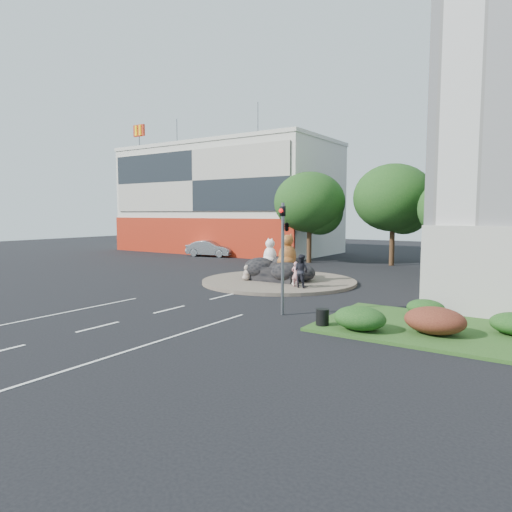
{
  "coord_description": "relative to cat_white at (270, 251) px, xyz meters",
  "views": [
    {
      "loc": [
        15.21,
        -15.3,
        4.55
      ],
      "look_at": [
        0.17,
        7.06,
        2.0
      ],
      "focal_mm": 32.0,
      "sensor_mm": 36.0,
      "label": 1
    }
  ],
  "objects": [
    {
      "name": "hedge_red",
      "position": [
        12.39,
        -8.32,
        -1.39
      ],
      "size": [
        2.2,
        1.76,
        0.99
      ],
      "primitive_type": "ellipsoid",
      "color": "#4A1913",
      "rests_on": "grass_verge"
    },
    {
      "name": "litter_bin",
      "position": [
        8.39,
        -9.44,
        -1.56
      ],
      "size": [
        0.69,
        0.69,
        0.65
      ],
      "primitive_type": "cylinder",
      "rotation": [
        0.0,
        0.0,
        -0.42
      ],
      "color": "black",
      "rests_on": "grass_verge"
    },
    {
      "name": "shophouse_block",
      "position": [
        -17.11,
        17.59,
        4.18
      ],
      "size": [
        25.2,
        12.3,
        17.4
      ],
      "color": "beige",
      "rests_on": "ground"
    },
    {
      "name": "ground",
      "position": [
        0.89,
        -10.32,
        -2.01
      ],
      "size": [
        120.0,
        120.0,
        0.0
      ],
      "primitive_type": "plane",
      "color": "black",
      "rests_on": "ground"
    },
    {
      "name": "kitten_calico",
      "position": [
        -0.76,
        -1.62,
        -1.29
      ],
      "size": [
        0.81,
        0.79,
        1.03
      ],
      "primitive_type": null,
      "rotation": [
        0.0,
        0.0,
        -0.58
      ],
      "color": "silver",
      "rests_on": "roundabout_island"
    },
    {
      "name": "parked_car",
      "position": [
        -14.37,
        11.11,
        -1.17
      ],
      "size": [
        5.32,
        2.78,
        1.67
      ],
      "primitive_type": "imported",
      "rotation": [
        0.0,
        0.0,
        1.78
      ],
      "color": "#989B9F",
      "rests_on": "ground"
    },
    {
      "name": "rock_plinth",
      "position": [
        0.89,
        -0.32,
        -1.36
      ],
      "size": [
        3.2,
        2.6,
        0.9
      ],
      "primitive_type": null,
      "color": "black",
      "rests_on": "roundabout_island"
    },
    {
      "name": "kitten_white",
      "position": [
        3.02,
        -1.91,
        -1.41
      ],
      "size": [
        0.52,
        0.46,
        0.8
      ],
      "primitive_type": null,
      "rotation": [
        0.0,
        0.0,
        0.1
      ],
      "color": "silver",
      "rests_on": "roundabout_island"
    },
    {
      "name": "tree_mid",
      "position": [
        3.96,
        13.74,
        3.55
      ],
      "size": [
        6.84,
        6.84,
        8.76
      ],
      "color": "#382314",
      "rests_on": "ground"
    },
    {
      "name": "roundabout_island",
      "position": [
        0.89,
        -0.32,
        -1.91
      ],
      "size": [
        10.0,
        10.0,
        0.2
      ],
      "primitive_type": "cylinder",
      "color": "brown",
      "rests_on": "ground"
    },
    {
      "name": "pedestrian_pink",
      "position": [
        3.18,
        -2.18,
        -1.06
      ],
      "size": [
        0.57,
        0.39,
        1.5
      ],
      "primitive_type": "imported",
      "rotation": [
        0.0,
        0.0,
        3.2
      ],
      "color": "pink",
      "rests_on": "roundabout_island"
    },
    {
      "name": "pedestrian_dark",
      "position": [
        3.55,
        -2.22,
        -0.83
      ],
      "size": [
        1.06,
        0.89,
        1.95
      ],
      "primitive_type": "imported",
      "rotation": [
        0.0,
        0.0,
        2.97
      ],
      "color": "black",
      "rests_on": "roundabout_island"
    },
    {
      "name": "grass_verge",
      "position": [
        12.89,
        -7.32,
        -1.95
      ],
      "size": [
        10.0,
        6.0,
        0.12
      ],
      "primitive_type": "cube",
      "color": "#204517",
      "rests_on": "ground"
    },
    {
      "name": "tree_right",
      "position": [
        9.96,
        9.74,
        2.62
      ],
      "size": [
        5.7,
        5.7,
        7.3
      ],
      "color": "#382314",
      "rests_on": "ground"
    },
    {
      "name": "cat_white",
      "position": [
        0.0,
        0.0,
        0.0
      ],
      "size": [
        1.3,
        1.2,
        1.81
      ],
      "primitive_type": null,
      "rotation": [
        0.0,
        0.0,
        -0.28
      ],
      "color": "white",
      "rests_on": "rock_plinth"
    },
    {
      "name": "traffic_light",
      "position": [
        5.99,
        -8.32,
        1.62
      ],
      "size": [
        0.44,
        1.24,
        5.0
      ],
      "color": "#595B60",
      "rests_on": "ground"
    },
    {
      "name": "street_lamp",
      "position": [
        13.71,
        -2.32,
        2.55
      ],
      "size": [
        2.34,
        0.22,
        8.06
      ],
      "color": "#595B60",
      "rests_on": "ground"
    },
    {
      "name": "hedge_near_green",
      "position": [
        9.89,
        -9.32,
        -1.44
      ],
      "size": [
        2.0,
        1.6,
        0.9
      ],
      "primitive_type": "ellipsoid",
      "color": "#123912",
      "rests_on": "grass_verge"
    },
    {
      "name": "tree_left",
      "position": [
        -3.04,
        11.74,
        3.24
      ],
      "size": [
        6.46,
        6.46,
        8.27
      ],
      "color": "#382314",
      "rests_on": "ground"
    },
    {
      "name": "hedge_back_green",
      "position": [
        11.39,
        -5.52,
        -1.53
      ],
      "size": [
        1.6,
        1.28,
        0.72
      ],
      "primitive_type": "ellipsoid",
      "color": "#123912",
      "rests_on": "grass_verge"
    },
    {
      "name": "cat_tabby",
      "position": [
        1.61,
        -0.48,
        0.19
      ],
      "size": [
        1.68,
        1.6,
        2.18
      ],
      "primitive_type": null,
      "rotation": [
        0.0,
        0.0,
        0.46
      ],
      "color": "#B65325",
      "rests_on": "rock_plinth"
    }
  ]
}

